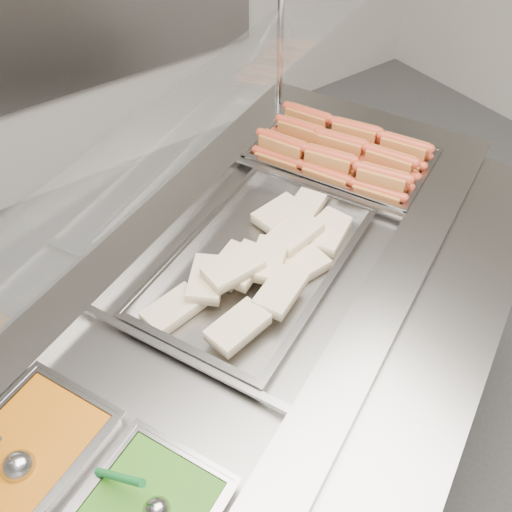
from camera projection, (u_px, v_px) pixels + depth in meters
steam_counter at (248, 368)px, 1.99m from camera, size 2.23×1.67×0.98m
tray_rail at (429, 365)px, 1.49m from camera, size 1.89×1.14×0.06m
sneeze_guard at (164, 134)px, 1.45m from camera, size 1.76×1.03×0.48m
pan_hotdogs at (341, 164)px, 2.09m from camera, size 0.58×0.70×0.11m
pan_wraps at (258, 266)px, 1.71m from camera, size 0.85×0.70×0.08m
pan_beans at (33, 456)px, 1.31m from camera, size 0.40×0.37×0.11m
hotdogs_in_buns at (343, 153)px, 2.04m from camera, size 0.52×0.62×0.13m
tortilla_wraps at (268, 257)px, 1.68m from camera, size 0.74×0.44×0.10m
ladle at (17, 465)px, 1.24m from camera, size 0.11×0.20×0.17m
serving_spoon at (150, 505)px, 1.18m from camera, size 0.11×0.18×0.15m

